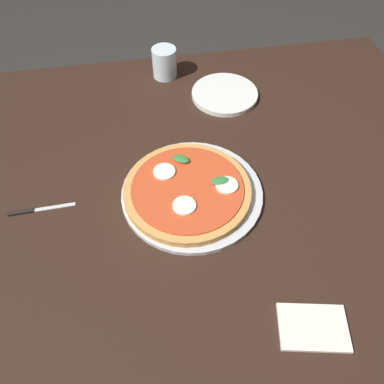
{
  "coord_description": "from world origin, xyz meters",
  "views": [
    {
      "loc": [
        -0.14,
        -0.62,
        1.46
      ],
      "look_at": [
        -0.03,
        -0.03,
        0.73
      ],
      "focal_mm": 36.87,
      "sensor_mm": 36.0,
      "label": 1
    }
  ],
  "objects_px": {
    "serving_tray": "(192,193)",
    "plate_white": "(225,94)",
    "glass_cup": "(164,63)",
    "pizza": "(187,190)",
    "napkin": "(313,327)",
    "knife": "(33,210)",
    "dining_table": "(202,203)"
  },
  "relations": [
    {
      "from": "serving_tray",
      "to": "knife",
      "type": "relative_size",
      "value": 2.2
    },
    {
      "from": "dining_table",
      "to": "serving_tray",
      "type": "relative_size",
      "value": 4.22
    },
    {
      "from": "glass_cup",
      "to": "pizza",
      "type": "bearing_deg",
      "value": -91.28
    },
    {
      "from": "dining_table",
      "to": "knife",
      "type": "relative_size",
      "value": 9.29
    },
    {
      "from": "serving_tray",
      "to": "napkin",
      "type": "xyz_separation_m",
      "value": [
        0.17,
        -0.36,
        -0.0
      ]
    },
    {
      "from": "knife",
      "to": "napkin",
      "type": "bearing_deg",
      "value": -34.61
    },
    {
      "from": "dining_table",
      "to": "plate_white",
      "type": "bearing_deg",
      "value": 68.32
    },
    {
      "from": "plate_white",
      "to": "glass_cup",
      "type": "bearing_deg",
      "value": 140.27
    },
    {
      "from": "dining_table",
      "to": "plate_white",
      "type": "height_order",
      "value": "plate_white"
    },
    {
      "from": "napkin",
      "to": "plate_white",
      "type": "bearing_deg",
      "value": 90.53
    },
    {
      "from": "serving_tray",
      "to": "pizza",
      "type": "distance_m",
      "value": 0.02
    },
    {
      "from": "plate_white",
      "to": "knife",
      "type": "distance_m",
      "value": 0.64
    },
    {
      "from": "serving_tray",
      "to": "pizza",
      "type": "bearing_deg",
      "value": -165.14
    },
    {
      "from": "serving_tray",
      "to": "knife",
      "type": "distance_m",
      "value": 0.37
    },
    {
      "from": "plate_white",
      "to": "napkin",
      "type": "relative_size",
      "value": 1.53
    },
    {
      "from": "dining_table",
      "to": "knife",
      "type": "height_order",
      "value": "knife"
    },
    {
      "from": "pizza",
      "to": "plate_white",
      "type": "distance_m",
      "value": 0.4
    },
    {
      "from": "dining_table",
      "to": "glass_cup",
      "type": "height_order",
      "value": "glass_cup"
    },
    {
      "from": "plate_white",
      "to": "knife",
      "type": "xyz_separation_m",
      "value": [
        -0.54,
        -0.34,
        -0.0
      ]
    },
    {
      "from": "serving_tray",
      "to": "plate_white",
      "type": "xyz_separation_m",
      "value": [
        0.16,
        0.36,
        0.0
      ]
    },
    {
      "from": "dining_table",
      "to": "pizza",
      "type": "height_order",
      "value": "pizza"
    },
    {
      "from": "serving_tray",
      "to": "plate_white",
      "type": "relative_size",
      "value": 1.7
    },
    {
      "from": "dining_table",
      "to": "glass_cup",
      "type": "relative_size",
      "value": 15.45
    },
    {
      "from": "serving_tray",
      "to": "pizza",
      "type": "relative_size",
      "value": 1.12
    },
    {
      "from": "napkin",
      "to": "pizza",
      "type": "bearing_deg",
      "value": 116.95
    },
    {
      "from": "serving_tray",
      "to": "knife",
      "type": "xyz_separation_m",
      "value": [
        -0.37,
        0.02,
        -0.0
      ]
    },
    {
      "from": "pizza",
      "to": "knife",
      "type": "relative_size",
      "value": 1.97
    },
    {
      "from": "pizza",
      "to": "knife",
      "type": "height_order",
      "value": "pizza"
    },
    {
      "from": "knife",
      "to": "pizza",
      "type": "bearing_deg",
      "value": -2.99
    },
    {
      "from": "plate_white",
      "to": "glass_cup",
      "type": "distance_m",
      "value": 0.22
    },
    {
      "from": "plate_white",
      "to": "knife",
      "type": "bearing_deg",
      "value": -147.38
    },
    {
      "from": "pizza",
      "to": "knife",
      "type": "xyz_separation_m",
      "value": [
        -0.36,
        0.02,
        -0.02
      ]
    }
  ]
}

